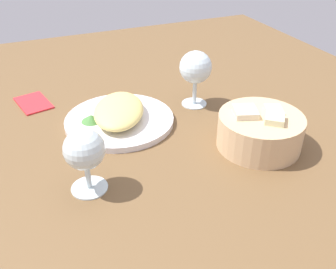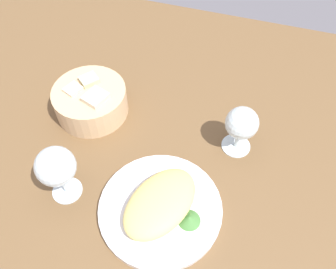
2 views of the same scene
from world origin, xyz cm
name	(u,v)px [view 1 (image 1 of 2)]	position (x,y,z in cm)	size (l,w,h in cm)	color
ground_plane	(153,120)	(0.00, 0.00, -1.00)	(140.00, 140.00, 2.00)	brown
plate	(119,120)	(-0.39, -8.19, 0.70)	(25.10, 25.10, 1.40)	white
omelette	(118,110)	(-0.39, -8.19, 3.32)	(17.87, 11.26, 3.83)	#DFC971
lettuce_garnish	(91,118)	(-1.02, -14.48, 2.18)	(4.58, 4.58, 1.57)	#457C39
bread_basket	(260,130)	(20.43, 16.00, 3.80)	(17.51, 17.51, 8.43)	tan
wine_glass_near	(85,152)	(20.29, -20.00, 8.00)	(7.25, 7.25, 12.22)	silver
wine_glass_far	(196,69)	(-1.67, 11.97, 9.50)	(7.92, 7.92, 13.96)	silver
folded_napkin	(33,102)	(-17.92, -25.61, 0.40)	(11.00, 7.00, 0.80)	red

